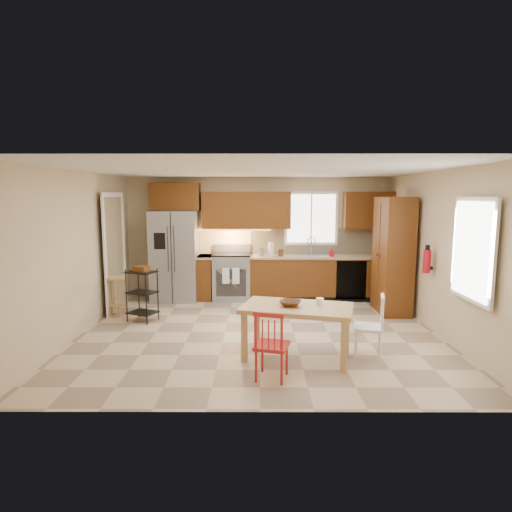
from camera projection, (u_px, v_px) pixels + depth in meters
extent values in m
plane|color=tan|center=(259.00, 332.00, 6.70)|extent=(5.50, 5.50, 0.00)
cube|color=silver|center=(259.00, 170.00, 6.35)|extent=(5.50, 5.00, 0.02)
cube|color=#CCB793|center=(259.00, 237.00, 9.00)|extent=(5.50, 0.02, 2.50)
cube|color=#CCB793|center=(260.00, 288.00, 4.05)|extent=(5.50, 0.02, 2.50)
cube|color=#CCB793|center=(80.00, 253.00, 6.53)|extent=(0.02, 5.00, 2.50)
cube|color=#CCB793|center=(439.00, 253.00, 6.52)|extent=(0.02, 5.00, 2.50)
cube|color=gray|center=(175.00, 256.00, 8.68)|extent=(0.92, 0.75, 1.82)
cube|color=gray|center=(232.00, 277.00, 8.80)|extent=(0.76, 0.63, 0.92)
cube|color=#5D3511|center=(205.00, 277.00, 8.82)|extent=(0.30, 0.60, 0.90)
cube|color=#5D3511|center=(321.00, 277.00, 8.82)|extent=(2.92, 0.60, 0.90)
cube|color=black|center=(351.00, 280.00, 8.53)|extent=(0.60, 0.02, 0.78)
cube|color=beige|center=(320.00, 241.00, 9.00)|extent=(2.92, 0.03, 0.55)
cube|color=#532F0D|center=(175.00, 197.00, 8.71)|extent=(1.00, 0.35, 0.55)
cube|color=#532F0D|center=(246.00, 210.00, 8.75)|extent=(1.80, 0.35, 0.75)
cube|color=#532F0D|center=(368.00, 210.00, 8.74)|extent=(1.00, 0.35, 0.75)
cube|color=white|center=(311.00, 218.00, 8.92)|extent=(1.12, 0.04, 1.12)
cube|color=gray|center=(312.00, 258.00, 8.76)|extent=(0.62, 0.46, 0.16)
cube|color=#FFBF66|center=(232.00, 230.00, 8.78)|extent=(1.60, 0.30, 0.01)
imported|color=#AC0B17|center=(332.00, 252.00, 8.64)|extent=(0.09, 0.09, 0.19)
cylinder|color=white|center=(271.00, 249.00, 8.69)|extent=(0.12, 0.12, 0.28)
cylinder|color=gray|center=(261.00, 252.00, 8.69)|extent=(0.11, 0.11, 0.18)
cylinder|color=#4C2714|center=(281.00, 253.00, 8.66)|extent=(0.10, 0.10, 0.14)
cube|color=#5D3511|center=(393.00, 255.00, 7.74)|extent=(0.50, 0.95, 2.10)
cylinder|color=#AC0B17|center=(427.00, 261.00, 6.69)|extent=(0.12, 0.12, 0.36)
cube|color=white|center=(473.00, 250.00, 5.35)|extent=(0.04, 1.02, 1.32)
cube|color=#8C7A59|center=(114.00, 254.00, 7.85)|extent=(0.04, 0.95, 2.10)
imported|color=#4C2714|center=(290.00, 306.00, 5.56)|extent=(0.35, 0.35, 0.07)
cylinder|color=white|center=(320.00, 303.00, 5.64)|extent=(0.11, 0.11, 0.11)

